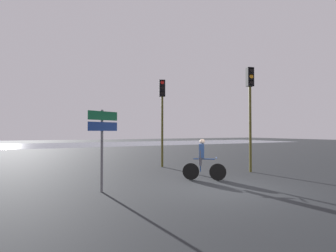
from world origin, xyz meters
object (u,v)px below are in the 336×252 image
(direction_sign_post, at_px, (103,135))
(cyclist, at_px, (203,159))
(traffic_light_center, at_px, (162,107))
(traffic_light_near_right, at_px, (250,100))

(direction_sign_post, xyz_separation_m, cyclist, (4.00, 0.24, -0.97))
(traffic_light_center, bearing_deg, direction_sign_post, 70.27)
(traffic_light_near_right, distance_m, cyclist, 4.21)
(traffic_light_center, relative_size, traffic_light_near_right, 0.95)
(traffic_light_center, relative_size, direction_sign_post, 1.82)
(traffic_light_near_right, height_order, cyclist, traffic_light_near_right)
(traffic_light_center, distance_m, cyclist, 4.90)
(traffic_light_center, distance_m, direction_sign_post, 6.37)
(cyclist, bearing_deg, traffic_light_center, -148.62)
(traffic_light_center, height_order, cyclist, traffic_light_center)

